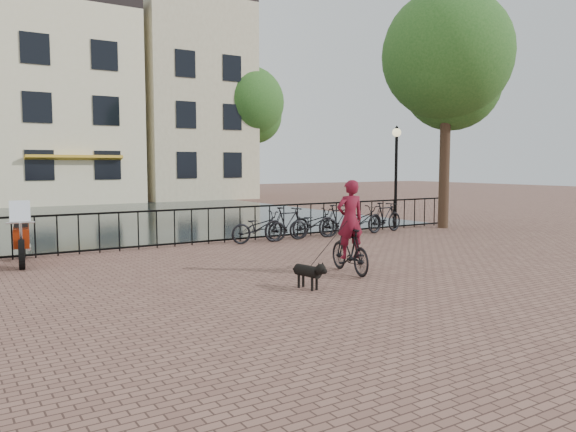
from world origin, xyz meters
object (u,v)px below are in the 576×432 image
motorcycle (21,230)px  dog (308,275)px  lamp_post (396,160)px  cyclist (350,232)px

motorcycle → dog: bearing=-47.1°
lamp_post → cyclist: (-6.02, -5.10, -1.53)m
dog → motorcycle: (-3.99, 5.61, 0.50)m
lamp_post → cyclist: size_ratio=1.54×
lamp_post → dog: bearing=-142.3°
lamp_post → cyclist: 8.04m
lamp_post → dog: (-7.58, -5.86, -2.12)m
cyclist → motorcycle: 7.37m
cyclist → dog: bearing=36.2°
motorcycle → lamp_post: bearing=8.7°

